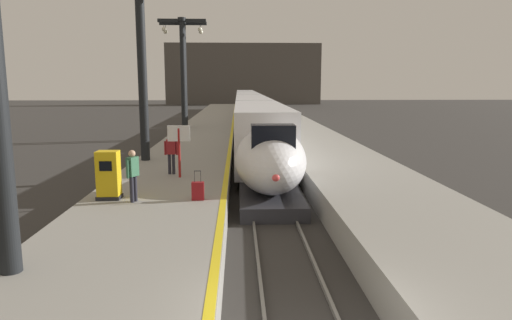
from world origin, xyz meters
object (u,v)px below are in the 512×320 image
station_column_distant (184,64)px  ticket_machine_yellow (109,177)px  station_column_far (183,62)px  highspeed_train_main (250,109)px  rolling_suitcase (198,191)px  station_column_mid (141,48)px  departure_info_board (179,141)px  passenger_mid_platform (171,151)px  passenger_near_edge (133,172)px

station_column_distant → ticket_machine_yellow: 26.10m
station_column_far → highspeed_train_main: bearing=63.4°
rolling_suitcase → station_column_mid: bearing=112.1°
station_column_far → ticket_machine_yellow: station_column_far is taller
rolling_suitcase → ticket_machine_yellow: 3.00m
departure_info_board → highspeed_train_main: bearing=83.7°
station_column_mid → passenger_mid_platform: bearing=-63.7°
station_column_far → rolling_suitcase: 25.85m
highspeed_train_main → station_column_distant: station_column_distant is taller
highspeed_train_main → ticket_machine_yellow: highspeed_train_main is taller
station_column_far → station_column_distant: (0.00, 0.84, -0.06)m
station_column_distant → rolling_suitcase: station_column_distant is taller
passenger_mid_platform → departure_info_board: 0.97m
highspeed_train_main → station_column_distant: bearing=-118.3°
station_column_mid → passenger_mid_platform: (1.81, -3.67, -4.47)m
highspeed_train_main → station_column_far: 13.96m
passenger_mid_platform → ticket_machine_yellow: 4.45m
highspeed_train_main → departure_info_board: size_ratio=35.10×
highspeed_train_main → ticket_machine_yellow: bearing=-98.6°
ticket_machine_yellow → rolling_suitcase: bearing=-5.4°
station_column_mid → station_column_distant: (0.00, 17.80, 0.00)m
passenger_mid_platform → passenger_near_edge: bearing=-97.0°
passenger_near_edge → departure_info_board: bearing=75.8°
ticket_machine_yellow → station_column_far: bearing=90.8°
highspeed_train_main → passenger_mid_platform: (-4.09, -32.42, 0.06)m
highspeed_train_main → passenger_near_edge: highspeed_train_main is taller
highspeed_train_main → passenger_mid_platform: size_ratio=44.03×
rolling_suitcase → ticket_machine_yellow: (-2.95, 0.28, 0.44)m
station_column_mid → passenger_near_edge: (1.25, -8.30, -4.47)m
highspeed_train_main → passenger_near_edge: 37.34m
station_column_far → passenger_near_edge: bearing=-87.2°
highspeed_train_main → rolling_suitcase: bearing=-94.0°
highspeed_train_main → station_column_far: bearing=-116.6°
station_column_distant → passenger_mid_platform: station_column_distant is taller
station_column_distant → ticket_machine_yellow: (0.35, -25.67, -4.72)m
station_column_mid → passenger_mid_platform: 6.07m
station_column_distant → ticket_machine_yellow: station_column_distant is taller
station_column_mid → rolling_suitcase: bearing=-67.9°
passenger_mid_platform → rolling_suitcase: (1.49, -4.47, -0.69)m
highspeed_train_main → rolling_suitcase: (-2.60, -36.89, -0.62)m
station_column_far → station_column_distant: size_ratio=1.01×
passenger_mid_platform → ticket_machine_yellow: bearing=-109.2°
station_column_distant → passenger_mid_platform: bearing=-85.2°
highspeed_train_main → departure_info_board: highspeed_train_main is taller
highspeed_train_main → passenger_near_edge: (-4.65, -37.05, 0.06)m
station_column_far → departure_info_board: 21.83m
passenger_mid_platform → station_column_distant: bearing=94.8°
highspeed_train_main → station_column_mid: (-5.90, -28.75, 4.54)m
passenger_mid_platform → departure_info_board: (0.43, -0.71, 0.52)m
passenger_near_edge → highspeed_train_main: bearing=82.8°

